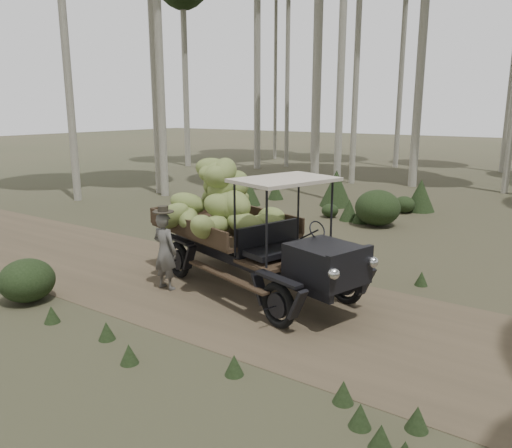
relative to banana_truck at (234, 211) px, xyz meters
name	(u,v)px	position (x,y,z in m)	size (l,w,h in m)	color
ground	(311,316)	(2.19, -0.67, -1.53)	(120.00, 120.00, 0.00)	#473D2B
dirt_track	(311,316)	(2.19, -0.67, -1.52)	(70.00, 4.00, 0.01)	brown
banana_truck	(234,211)	(0.00, 0.00, 0.00)	(5.36, 3.11, 2.64)	black
farmer	(165,250)	(-0.89, -1.12, -0.72)	(0.58, 0.43, 1.71)	#54514C
undergrowth	(280,259)	(0.88, 0.37, -0.96)	(22.10, 21.06, 1.39)	#233319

